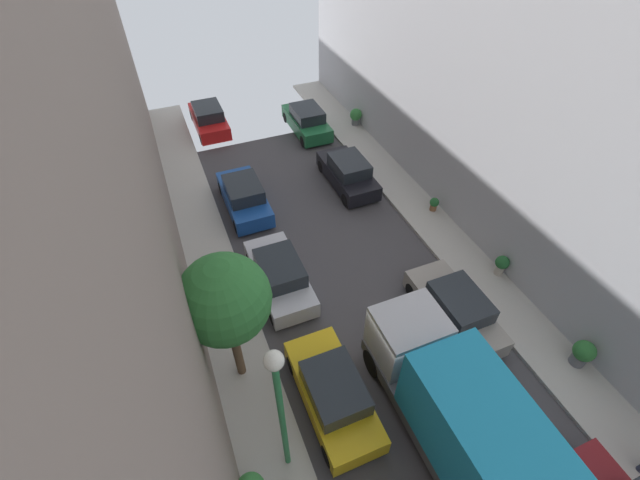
# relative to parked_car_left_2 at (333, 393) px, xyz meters

# --- Properties ---
(ground) EXTENTS (32.00, 32.00, 0.00)m
(ground) POSITION_rel_parked_car_left_2_xyz_m (2.70, 0.59, -0.72)
(ground) COLOR #423F42
(sidewalk_left) EXTENTS (2.00, 44.00, 0.15)m
(sidewalk_left) POSITION_rel_parked_car_left_2_xyz_m (-2.30, 0.59, -0.64)
(sidewalk_left) COLOR #B7B2A8
(sidewalk_left) RESTS_ON ground
(sidewalk_right) EXTENTS (2.00, 44.00, 0.15)m
(sidewalk_right) POSITION_rel_parked_car_left_2_xyz_m (7.70, 0.59, -0.64)
(sidewalk_right) COLOR #B7B2A8
(sidewalk_right) RESTS_ON ground
(parked_car_left_2) EXTENTS (1.78, 4.20, 1.57)m
(parked_car_left_2) POSITION_rel_parked_car_left_2_xyz_m (0.00, 0.00, 0.00)
(parked_car_left_2) COLOR gold
(parked_car_left_2) RESTS_ON ground
(parked_car_left_3) EXTENTS (1.78, 4.20, 1.57)m
(parked_car_left_3) POSITION_rel_parked_car_left_2_xyz_m (0.00, 5.24, 0.00)
(parked_car_left_3) COLOR silver
(parked_car_left_3) RESTS_ON ground
(parked_car_left_4) EXTENTS (1.78, 4.20, 1.57)m
(parked_car_left_4) POSITION_rel_parked_car_left_2_xyz_m (0.00, 10.62, 0.00)
(parked_car_left_4) COLOR #194799
(parked_car_left_4) RESTS_ON ground
(parked_car_left_5) EXTENTS (1.78, 4.20, 1.57)m
(parked_car_left_5) POSITION_rel_parked_car_left_2_xyz_m (0.00, 18.85, 0.00)
(parked_car_left_5) COLOR red
(parked_car_left_5) RESTS_ON ground
(parked_car_right_2) EXTENTS (1.78, 4.20, 1.57)m
(parked_car_right_2) POSITION_rel_parked_car_left_2_xyz_m (5.40, 1.26, 0.00)
(parked_car_right_2) COLOR gray
(parked_car_right_2) RESTS_ON ground
(parked_car_right_3) EXTENTS (1.78, 4.20, 1.57)m
(parked_car_right_3) POSITION_rel_parked_car_left_2_xyz_m (5.40, 10.52, 0.00)
(parked_car_right_3) COLOR black
(parked_car_right_3) RESTS_ON ground
(parked_car_right_4) EXTENTS (1.78, 4.20, 1.57)m
(parked_car_right_4) POSITION_rel_parked_car_left_2_xyz_m (5.40, 16.38, 0.00)
(parked_car_right_4) COLOR #1E6638
(parked_car_right_4) RESTS_ON ground
(delivery_truck) EXTENTS (2.26, 6.60, 3.38)m
(delivery_truck) POSITION_rel_parked_car_left_2_xyz_m (2.70, -2.22, 1.07)
(delivery_truck) COLOR #4C4C51
(delivery_truck) RESTS_ON ground
(street_tree_0) EXTENTS (2.64, 2.64, 5.16)m
(street_tree_0) POSITION_rel_parked_car_left_2_xyz_m (-2.40, 2.13, 3.24)
(street_tree_0) COLOR brown
(street_tree_0) RESTS_ON sidewalk_left
(potted_plant_1) EXTENTS (0.72, 0.72, 1.01)m
(potted_plant_1) POSITION_rel_parked_car_left_2_xyz_m (8.39, 15.82, -0.00)
(potted_plant_1) COLOR slate
(potted_plant_1) RESTS_ON sidewalk_right
(potted_plant_3) EXTENTS (0.71, 0.71, 1.06)m
(potted_plant_3) POSITION_rel_parked_car_left_2_xyz_m (8.26, -1.87, 0.02)
(potted_plant_3) COLOR slate
(potted_plant_3) RESTS_ON sidewalk_right
(potted_plant_4) EXTENTS (0.55, 0.55, 0.92)m
(potted_plant_4) POSITION_rel_parked_car_left_2_xyz_m (8.46, 2.44, -0.02)
(potted_plant_4) COLOR #B2A899
(potted_plant_4) RESTS_ON sidewalk_right
(potted_plant_5) EXTENTS (0.44, 0.44, 0.68)m
(potted_plant_5) POSITION_rel_parked_car_left_2_xyz_m (8.25, 6.93, -0.20)
(potted_plant_5) COLOR brown
(potted_plant_5) RESTS_ON sidewalk_right
(lamp_post) EXTENTS (0.44, 0.44, 5.71)m
(lamp_post) POSITION_rel_parked_car_left_2_xyz_m (-1.90, -1.14, 3.17)
(lamp_post) COLOR #26723F
(lamp_post) RESTS_ON sidewalk_left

